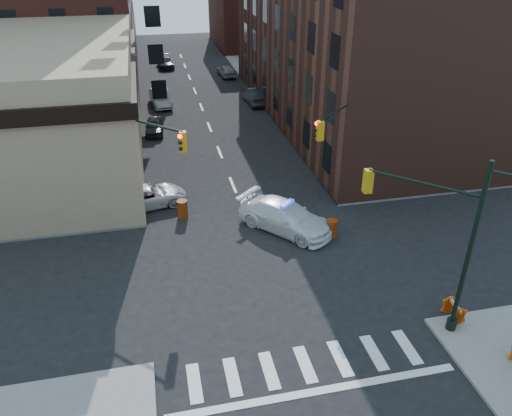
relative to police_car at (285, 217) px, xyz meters
name	(u,v)px	position (x,y,z in m)	size (l,w,h in m)	color
ground	(266,268)	(-1.98, -3.55, -0.85)	(140.00, 140.00, 0.00)	black
sidewalk_ne	(392,81)	(21.02, 29.20, -0.77)	(34.00, 54.50, 0.15)	gray
commercial_row_ne	(350,39)	(11.02, 18.95, 6.15)	(14.00, 34.00, 14.00)	#502B20
filler_ne	(268,3)	(12.02, 54.45, 5.15)	(16.00, 16.00, 12.00)	#58251C
signal_pole_se	(444,235)	(4.06, -9.07, 3.77)	(5.40, 5.27, 8.00)	black
signal_pole_nw	(141,161)	(-7.83, 1.79, 3.49)	(3.58, 3.67, 8.00)	black
signal_pole_ne	(342,144)	(3.86, 1.80, 3.49)	(3.67, 3.58, 8.00)	black
tree_ne_near	(280,73)	(5.52, 22.45, 2.64)	(3.00, 3.00, 4.85)	black
tree_ne_far	(261,55)	(5.52, 30.45, 2.64)	(3.00, 3.00, 4.85)	black
police_car	(285,217)	(0.00, 0.00, 0.00)	(2.38, 5.85, 1.70)	white
pickup	(148,196)	(-7.78, 4.68, -0.17)	(2.26, 4.90, 1.36)	silver
parked_car_wnear	(154,126)	(-6.85, 17.89, -0.21)	(1.51, 3.74, 1.27)	black
parked_car_wfar	(160,98)	(-5.89, 25.80, -0.05)	(1.69, 4.86, 1.60)	gray
parked_car_wdeep	(165,62)	(-4.48, 42.05, -0.17)	(1.89, 4.66, 1.35)	black
parked_car_enear	(255,95)	(3.52, 24.55, -0.02)	(1.75, 5.02, 1.65)	black
parked_car_efar	(227,71)	(2.48, 35.84, -0.15)	(1.65, 4.10, 1.40)	#92959A
pedestrian_a	(116,212)	(-9.61, 2.45, 0.16)	(0.63, 0.41, 1.71)	black
pedestrian_b	(82,211)	(-11.61, 3.04, 0.09)	(0.77, 0.60, 1.58)	black
pedestrian_c	(24,209)	(-14.98, 3.95, 0.13)	(0.97, 0.41, 1.66)	black
barrel_road	(332,228)	(2.38, -1.36, -0.30)	(0.61, 0.61, 1.09)	#E7450A
barrel_bank	(182,209)	(-5.76, 2.70, -0.28)	(0.64, 0.64, 1.14)	#DF4A0A
barricade_se_a	(454,311)	(5.27, -9.25, -0.29)	(1.08, 0.54, 0.81)	#DF520A
barricade_nw_a	(108,203)	(-10.19, 4.45, -0.24)	(1.22, 0.61, 0.92)	#CF5009
barricade_nw_b	(39,223)	(-13.98, 2.63, -0.20)	(1.34, 0.67, 1.00)	#C96109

